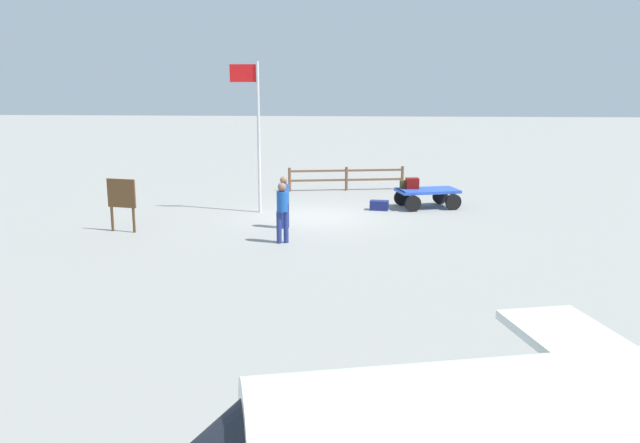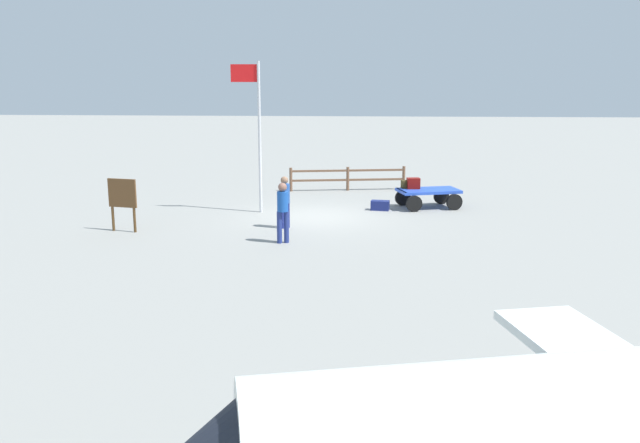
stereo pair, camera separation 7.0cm
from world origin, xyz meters
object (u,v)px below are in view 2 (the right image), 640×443
object	(u,v)px
worker_lead	(285,199)
signboard	(122,198)
suitcase_dark	(380,205)
worker_trailing	(283,208)
luggage_cart	(428,194)
suitcase_navy	(410,184)
suitcase_olive	(413,183)
flagpole	(256,124)
airplane_near	(639,425)

from	to	relation	value
worker_lead	signboard	world-z (taller)	worker_lead
suitcase_dark	worker_trailing	size ratio (longest dim) A/B	0.40
worker_lead	signboard	size ratio (longest dim) A/B	1.00
luggage_cart	suitcase_navy	distance (m)	0.72
suitcase_olive	worker_lead	distance (m)	5.54
suitcase_navy	flagpole	distance (m)	5.88
luggage_cart	signboard	size ratio (longest dim) A/B	1.47
flagpole	worker_trailing	bearing A→B (deg)	108.23
suitcase_navy	suitcase_dark	xyz separation A→B (m)	(1.08, 0.80, -0.63)
suitcase_dark	suitcase_olive	bearing A→B (deg)	-150.51
luggage_cart	flagpole	xyz separation A→B (m)	(5.86, 1.19, 2.52)
suitcase_olive	airplane_near	xyz separation A→B (m)	(-1.04, 17.39, 0.35)
suitcase_navy	airplane_near	xyz separation A→B (m)	(-1.12, 17.53, 0.40)
suitcase_navy	suitcase_olive	bearing A→B (deg)	122.20
luggage_cart	signboard	bearing A→B (deg)	25.27
suitcase_olive	signboard	size ratio (longest dim) A/B	0.30
worker_trailing	flagpole	distance (m)	4.95
luggage_cart	airplane_near	bearing A→B (deg)	91.74
airplane_near	flagpole	distance (m)	17.41
worker_lead	flagpole	world-z (taller)	flagpole
suitcase_dark	flagpole	size ratio (longest dim) A/B	0.13
airplane_near	suitcase_navy	bearing A→B (deg)	-86.33
suitcase_navy	worker_trailing	world-z (taller)	worker_trailing
suitcase_dark	worker_lead	xyz separation A→B (m)	(2.95, 3.04, 0.75)
luggage_cart	worker_lead	distance (m)	5.88
luggage_cart	worker_lead	size ratio (longest dim) A/B	1.47
worker_lead	flagpole	size ratio (longest dim) A/B	0.32
suitcase_dark	airplane_near	xyz separation A→B (m)	(-2.20, 16.73, 1.03)
luggage_cart	worker_lead	xyz separation A→B (m)	(4.63, 3.60, 0.43)
suitcase_olive	flagpole	xyz separation A→B (m)	(5.35, 1.29, 2.15)
suitcase_olive	suitcase_dark	world-z (taller)	suitcase_olive
suitcase_olive	airplane_near	bearing A→B (deg)	93.41
luggage_cart	flagpole	world-z (taller)	flagpole
suitcase_navy	airplane_near	world-z (taller)	airplane_near
suitcase_dark	worker_lead	distance (m)	4.30
airplane_near	luggage_cart	bearing A→B (deg)	-88.26
flagpole	luggage_cart	bearing A→B (deg)	-168.49
luggage_cart	worker_trailing	world-z (taller)	worker_trailing
suitcase_navy	signboard	world-z (taller)	signboard
flagpole	airplane_near	bearing A→B (deg)	111.63
suitcase_dark	worker_trailing	distance (m)	5.71
airplane_near	signboard	xyz separation A→B (m)	(9.88, -12.87, -0.17)
suitcase_navy	worker_lead	size ratio (longest dim) A/B	0.43
worker_trailing	luggage_cart	bearing A→B (deg)	-129.01
worker_lead	worker_trailing	distance (m)	1.90
suitcase_dark	flagpole	world-z (taller)	flagpole
worker_lead	worker_trailing	size ratio (longest dim) A/B	0.94
airplane_near	worker_trailing	bearing A→B (deg)	-67.17
worker_trailing	signboard	bearing A→B (deg)	-12.28
suitcase_olive	airplane_near	world-z (taller)	airplane_near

